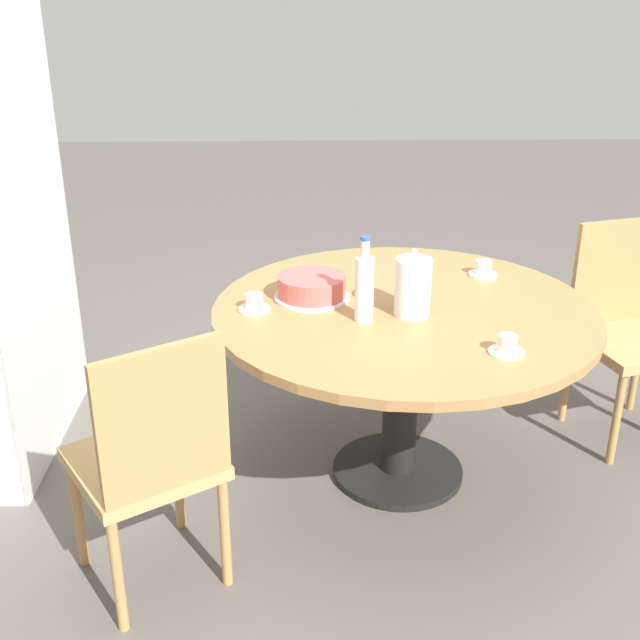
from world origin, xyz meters
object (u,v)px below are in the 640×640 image
Objects in this scene: coffee_pot at (413,285)px; cup_c at (507,346)px; bookshelf at (5,256)px; chair_a at (151,458)px; water_bottle at (364,287)px; cup_b at (483,269)px; chair_b at (627,326)px; cup_a at (254,304)px; cake_main at (312,288)px.

cup_c is at bearing -141.02° from coffee_pot.
chair_a is at bearing 37.16° from bookshelf.
water_bottle is 2.61× the size of cup_b.
chair_a and chair_b have the same top height.
bookshelf reaches higher than cup_c.
water_bottle is at bearing 130.59° from cup_b.
cup_a is 1.00× the size of cup_b.
bookshelf reaches higher than chair_b.
cake_main is (0.16, 0.36, -0.07)m from coffee_pot.
chair_a is at bearing 101.32° from cup_c.
cup_a is at bearing 116.85° from cake_main.
cup_c is at bearing 173.79° from cup_b.
water_bottle is 2.61× the size of cup_c.
coffee_pot is 2.11× the size of cup_b.
coffee_pot is 0.58m from cup_a.
cake_main is (0.21, 0.18, -0.08)m from water_bottle.
bookshelf is 1.90m from cup_b.
coffee_pot reaches higher than cake_main.
coffee_pot is at bearing 139.15° from cup_b.
bookshelf is at bearing 76.99° from coffee_pot.
coffee_pot is (0.55, -0.86, 0.35)m from chair_a.
cup_b is (0.95, -1.21, 0.26)m from chair_a.
coffee_pot is 0.88× the size of cake_main.
cup_c is (-0.73, 0.71, 0.26)m from chair_b.
cup_a is (-0.11, 0.21, -0.02)m from cake_main.
cup_c is at bearing -149.51° from chair_b.
bookshelf is (-0.04, 2.53, 0.35)m from chair_b.
water_bottle is 0.42m from cup_a.
chair_b is 1.11m from coffee_pot.
bookshelf is at bearing 72.82° from cup_a.
coffee_pot is 0.81× the size of water_bottle.
chair_a is 1.20m from bookshelf.
cake_main is at bearing -63.15° from cup_a.
coffee_pot is 0.53m from cup_b.
cake_main reaches higher than cup_c.
cup_b is at bearing -49.41° from water_bottle.
chair_b reaches higher than cup_a.
bookshelf is 14.86× the size of cup_a.
bookshelf is 7.03× the size of coffee_pot.
chair_b is at bearing -68.77° from water_bottle.
cup_b is at bearing -40.85° from coffee_pot.
coffee_pot is at bearing -74.74° from water_bottle.
cake_main is at bearing 51.77° from cup_c.
chair_b is at bearing -44.33° from cup_c.
cake_main is (-0.24, 1.33, 0.28)m from chair_b.
water_bottle is 2.61× the size of cup_a.
bookshelf is 5.68× the size of water_bottle.
chair_b is 1.29m from water_bottle.
water_bottle is 0.29m from cake_main.
bookshelf reaches higher than cup_b.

